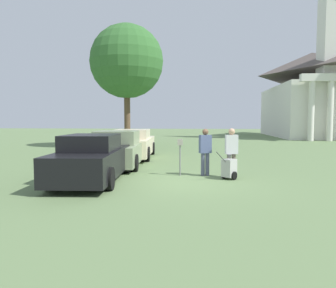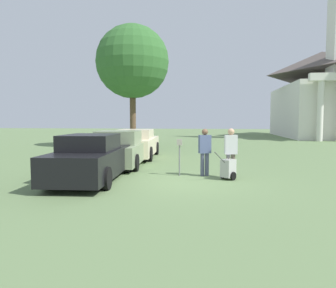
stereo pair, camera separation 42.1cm
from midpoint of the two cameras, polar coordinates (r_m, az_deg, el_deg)
ground_plane at (r=10.67m, az=0.00°, el=-6.64°), size 120.00×120.00×0.00m
parked_car_black at (r=11.15m, az=-14.04°, el=-2.58°), size 2.18×4.99×1.53m
parked_car_sage at (r=14.32m, az=-9.55°, el=-1.03°), size 2.29×4.72×1.54m
parked_car_cream at (r=17.39m, az=-6.82°, el=-0.05°), size 2.28×5.13×1.50m
parking_meter at (r=11.74m, az=1.09°, el=-1.09°), size 0.18×0.09×1.32m
person_worker at (r=11.79m, az=5.49°, el=-0.89°), size 0.47×0.34×1.69m
person_supervisor at (r=11.52m, az=9.96°, el=-0.97°), size 0.45×0.28×1.72m
equipment_cart at (r=11.27m, az=9.55°, el=-4.12°), size 0.76×0.90×1.00m
church at (r=41.81m, az=23.56°, el=8.53°), size 8.70×16.52×21.26m
shade_tree at (r=24.63m, az=-7.70°, el=14.02°), size 5.31×5.31×8.87m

